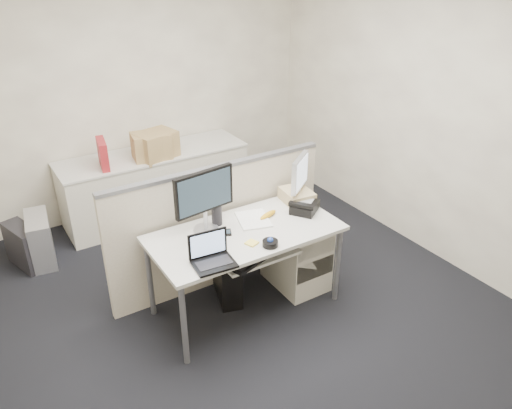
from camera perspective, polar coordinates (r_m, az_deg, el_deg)
floor at (r=4.33m, az=-1.15°, el=-11.51°), size 4.00×4.50×0.01m
wall_back at (r=5.59m, az=-13.56°, el=12.60°), size 4.00×0.02×2.70m
wall_right at (r=4.90m, az=19.47°, el=9.74°), size 0.02×4.50×2.70m
desk at (r=3.94m, az=-1.24°, el=-3.92°), size 1.50×0.75×0.73m
keyboard_tray at (r=3.83m, az=0.16°, el=-5.68°), size 0.62×0.32×0.02m
drawer_pedestal at (r=4.42m, az=4.63°, el=-5.41°), size 0.40×0.55×0.65m
cubicle_partition at (r=4.33m, az=-4.26°, el=-2.60°), size 2.00×0.06×1.10m
back_counter at (r=5.63m, az=-11.36°, el=2.20°), size 2.00×0.60×0.72m
monitor_main at (r=3.82m, az=-5.90°, el=0.35°), size 0.53×0.26×0.51m
monitor_small at (r=4.26m, az=4.99°, el=2.76°), size 0.38×0.34×0.42m
laptop at (r=3.47m, az=-4.87°, el=-5.42°), size 0.31×0.24×0.22m
trackball at (r=3.71m, az=1.64°, el=-4.46°), size 0.14×0.14×0.05m
desk_phone at (r=4.20m, az=5.58°, el=-0.27°), size 0.31×0.30×0.08m
paper_stack at (r=4.06m, az=-0.31°, el=-1.72°), size 0.32×0.37×0.01m
sticky_pad at (r=3.75m, az=-0.49°, el=-4.42°), size 0.11×0.11×0.01m
travel_mug at (r=3.97m, az=-4.50°, el=-1.12°), size 0.10×0.10×0.18m
banana at (r=4.10m, az=1.39°, el=-1.18°), size 0.20×0.11×0.04m
cellphone at (r=3.89m, az=-3.23°, el=-3.20°), size 0.08×0.11×0.01m
manila_folders at (r=4.34m, az=4.69°, el=0.97°), size 0.26×0.32×0.11m
keyboard at (r=3.77m, az=-0.16°, el=-5.87°), size 0.53×0.33×0.03m
pc_tower_desk at (r=4.31m, az=-3.35°, el=-8.24°), size 0.29×0.46×0.40m
pc_tower_spare_dark at (r=5.18m, az=-24.95°, el=-4.34°), size 0.30×0.48×0.42m
pc_tower_spare_silver at (r=5.18m, az=-23.40°, el=-3.68°), size 0.26×0.52×0.47m
cardboard_box_left at (r=5.32m, az=-11.87°, el=6.51°), size 0.42×0.34×0.29m
cardboard_box_right at (r=5.34m, az=-11.37°, el=6.64°), size 0.46×0.40×0.29m
red_binder at (r=5.20m, az=-17.09°, el=5.46°), size 0.13×0.33×0.30m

